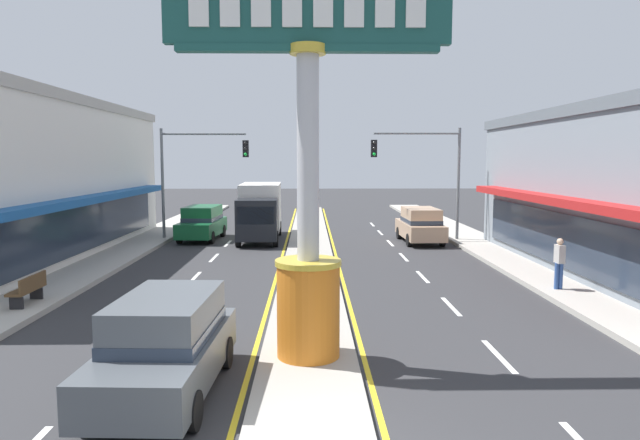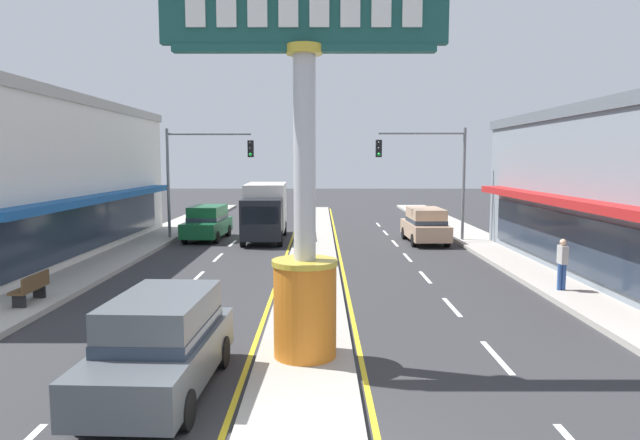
{
  "view_description": "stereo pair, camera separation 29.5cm",
  "coord_description": "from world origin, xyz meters",
  "px_view_note": "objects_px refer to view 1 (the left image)",
  "views": [
    {
      "loc": [
        0.04,
        -7.7,
        4.51
      ],
      "look_at": [
        0.36,
        10.03,
        2.6
      ],
      "focal_mm": 31.64,
      "sensor_mm": 36.0,
      "label": 1
    },
    {
      "loc": [
        0.33,
        -7.7,
        4.51
      ],
      "look_at": [
        0.36,
        10.03,
        2.6
      ],
      "focal_mm": 31.64,
      "sensor_mm": 36.0,
      "label": 2
    }
  ],
  "objects_px": {
    "suv_mid_left_lane": "(420,225)",
    "pedestrian_near_kerb": "(559,260)",
    "district_sign": "(308,187)",
    "box_truck_near_right_lane": "(260,210)",
    "street_bench": "(28,289)",
    "suv_near_left_lane": "(202,222)",
    "traffic_light_left_side": "(194,164)",
    "traffic_light_right_side": "(426,164)",
    "suv_far_right_lane": "(166,344)"
  },
  "relations": [
    {
      "from": "traffic_light_right_side",
      "to": "street_bench",
      "type": "height_order",
      "value": "traffic_light_right_side"
    },
    {
      "from": "traffic_light_left_side",
      "to": "suv_far_right_lane",
      "type": "relative_size",
      "value": 1.32
    },
    {
      "from": "suv_near_left_lane",
      "to": "district_sign",
      "type": "bearing_deg",
      "value": -72.73
    },
    {
      "from": "suv_far_right_lane",
      "to": "traffic_light_left_side",
      "type": "bearing_deg",
      "value": 99.87
    },
    {
      "from": "suv_far_right_lane",
      "to": "suv_mid_left_lane",
      "type": "bearing_deg",
      "value": 66.02
    },
    {
      "from": "suv_mid_left_lane",
      "to": "district_sign",
      "type": "bearing_deg",
      "value": -108.48
    },
    {
      "from": "box_truck_near_right_lane",
      "to": "traffic_light_left_side",
      "type": "bearing_deg",
      "value": -171.0
    },
    {
      "from": "box_truck_near_right_lane",
      "to": "suv_far_right_lane",
      "type": "xyz_separation_m",
      "value": [
        0.05,
        -21.19,
        -0.71
      ]
    },
    {
      "from": "traffic_light_left_side",
      "to": "suv_far_right_lane",
      "type": "height_order",
      "value": "traffic_light_left_side"
    },
    {
      "from": "box_truck_near_right_lane",
      "to": "suv_far_right_lane",
      "type": "bearing_deg",
      "value": -89.88
    },
    {
      "from": "suv_mid_left_lane",
      "to": "pedestrian_near_kerb",
      "type": "height_order",
      "value": "suv_mid_left_lane"
    },
    {
      "from": "traffic_light_right_side",
      "to": "street_bench",
      "type": "distance_m",
      "value": 20.38
    },
    {
      "from": "district_sign",
      "to": "traffic_light_right_side",
      "type": "relative_size",
      "value": 1.35
    },
    {
      "from": "pedestrian_near_kerb",
      "to": "box_truck_near_right_lane",
      "type": "bearing_deg",
      "value": 129.9
    },
    {
      "from": "traffic_light_right_side",
      "to": "suv_near_left_lane",
      "type": "bearing_deg",
      "value": 174.14
    },
    {
      "from": "traffic_light_left_side",
      "to": "traffic_light_right_side",
      "type": "xyz_separation_m",
      "value": [
        12.64,
        -0.85,
        0.0
      ]
    },
    {
      "from": "traffic_light_left_side",
      "to": "traffic_light_right_side",
      "type": "distance_m",
      "value": 12.67
    },
    {
      "from": "box_truck_near_right_lane",
      "to": "pedestrian_near_kerb",
      "type": "relative_size",
      "value": 4.05
    },
    {
      "from": "traffic_light_right_side",
      "to": "street_bench",
      "type": "xyz_separation_m",
      "value": [
        -14.74,
        -13.6,
        -3.6
      ]
    },
    {
      "from": "district_sign",
      "to": "box_truck_near_right_lane",
      "type": "bearing_deg",
      "value": 98.09
    },
    {
      "from": "suv_mid_left_lane",
      "to": "street_bench",
      "type": "height_order",
      "value": "suv_mid_left_lane"
    },
    {
      "from": "district_sign",
      "to": "suv_far_right_lane",
      "type": "distance_m",
      "value": 4.33
    },
    {
      "from": "traffic_light_left_side",
      "to": "street_bench",
      "type": "distance_m",
      "value": 15.04
    },
    {
      "from": "suv_near_left_lane",
      "to": "pedestrian_near_kerb",
      "type": "distance_m",
      "value": 19.54
    },
    {
      "from": "district_sign",
      "to": "box_truck_near_right_lane",
      "type": "xyz_separation_m",
      "value": [
        -2.78,
        19.54,
        -2.21
      ]
    },
    {
      "from": "traffic_light_left_side",
      "to": "box_truck_near_right_lane",
      "type": "relative_size",
      "value": 0.89
    },
    {
      "from": "suv_far_right_lane",
      "to": "street_bench",
      "type": "xyz_separation_m",
      "value": [
        -5.69,
        6.18,
        -0.34
      ]
    },
    {
      "from": "district_sign",
      "to": "suv_far_right_lane",
      "type": "bearing_deg",
      "value": -148.88
    },
    {
      "from": "district_sign",
      "to": "suv_far_right_lane",
      "type": "xyz_separation_m",
      "value": [
        -2.73,
        -1.65,
        -2.92
      ]
    },
    {
      "from": "district_sign",
      "to": "street_bench",
      "type": "height_order",
      "value": "district_sign"
    },
    {
      "from": "pedestrian_near_kerb",
      "to": "suv_far_right_lane",
      "type": "bearing_deg",
      "value": -144.74
    },
    {
      "from": "traffic_light_left_side",
      "to": "suv_near_left_lane",
      "type": "bearing_deg",
      "value": 55.25
    },
    {
      "from": "box_truck_near_right_lane",
      "to": "pedestrian_near_kerb",
      "type": "distance_m",
      "value": 17.4
    },
    {
      "from": "district_sign",
      "to": "traffic_light_left_side",
      "type": "bearing_deg",
      "value": 108.42
    },
    {
      "from": "suv_near_left_lane",
      "to": "street_bench",
      "type": "xyz_separation_m",
      "value": [
        -2.39,
        -14.87,
        -0.34
      ]
    },
    {
      "from": "traffic_light_right_side",
      "to": "suv_far_right_lane",
      "type": "xyz_separation_m",
      "value": [
        -9.05,
        -19.78,
        -3.26
      ]
    },
    {
      "from": "street_bench",
      "to": "box_truck_near_right_lane",
      "type": "bearing_deg",
      "value": 69.41
    },
    {
      "from": "suv_far_right_lane",
      "to": "pedestrian_near_kerb",
      "type": "xyz_separation_m",
      "value": [
        11.11,
        7.85,
        0.17
      ]
    },
    {
      "from": "suv_far_right_lane",
      "to": "traffic_light_right_side",
      "type": "bearing_deg",
      "value": 65.41
    },
    {
      "from": "traffic_light_right_side",
      "to": "suv_mid_left_lane",
      "type": "distance_m",
      "value": 3.28
    },
    {
      "from": "traffic_light_left_side",
      "to": "pedestrian_near_kerb",
      "type": "xyz_separation_m",
      "value": [
        14.7,
        -12.78,
        -3.09
      ]
    },
    {
      "from": "traffic_light_left_side",
      "to": "district_sign",
      "type": "bearing_deg",
      "value": -71.58
    },
    {
      "from": "traffic_light_right_side",
      "to": "suv_far_right_lane",
      "type": "distance_m",
      "value": 22.0
    },
    {
      "from": "district_sign",
      "to": "pedestrian_near_kerb",
      "type": "bearing_deg",
      "value": 36.53
    },
    {
      "from": "suv_mid_left_lane",
      "to": "box_truck_near_right_lane",
      "type": "bearing_deg",
      "value": 170.47
    },
    {
      "from": "traffic_light_right_side",
      "to": "suv_near_left_lane",
      "type": "distance_m",
      "value": 12.84
    },
    {
      "from": "box_truck_near_right_lane",
      "to": "suv_near_left_lane",
      "type": "distance_m",
      "value": 3.33
    },
    {
      "from": "district_sign",
      "to": "pedestrian_near_kerb",
      "type": "xyz_separation_m",
      "value": [
        8.38,
        6.2,
        -2.75
      ]
    },
    {
      "from": "suv_far_right_lane",
      "to": "district_sign",
      "type": "bearing_deg",
      "value": 31.12
    },
    {
      "from": "district_sign",
      "to": "suv_near_left_lane",
      "type": "distance_m",
      "value": 20.52
    }
  ]
}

